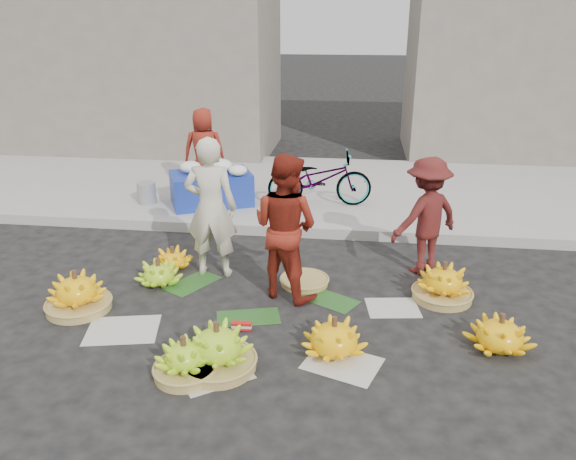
# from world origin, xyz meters

# --- Properties ---
(ground) EXTENTS (80.00, 80.00, 0.00)m
(ground) POSITION_xyz_m (0.00, 0.00, 0.00)
(ground) COLOR black
(ground) RESTS_ON ground
(curb) EXTENTS (40.00, 0.25, 0.15)m
(curb) POSITION_xyz_m (0.00, 2.20, 0.07)
(curb) COLOR gray
(curb) RESTS_ON ground
(sidewalk) EXTENTS (40.00, 4.00, 0.12)m
(sidewalk) POSITION_xyz_m (0.00, 4.30, 0.06)
(sidewalk) COLOR gray
(sidewalk) RESTS_ON ground
(building_left) EXTENTS (6.00, 3.00, 4.00)m
(building_left) POSITION_xyz_m (-4.00, 7.20, 2.00)
(building_left) COLOR gray
(building_left) RESTS_ON sidewalk
(building_right) EXTENTS (5.00, 3.00, 5.00)m
(building_right) POSITION_xyz_m (4.50, 7.70, 2.50)
(building_right) COLOR gray
(building_right) RESTS_ON sidewalk
(newspaper_scatter) EXTENTS (3.20, 1.80, 0.00)m
(newspaper_scatter) POSITION_xyz_m (0.00, -0.80, 0.00)
(newspaper_scatter) COLOR beige
(newspaper_scatter) RESTS_ON ground
(banana_leaves) EXTENTS (2.00, 1.00, 0.00)m
(banana_leaves) POSITION_xyz_m (-0.10, 0.20, 0.00)
(banana_leaves) COLOR #1C4A18
(banana_leaves) RESTS_ON ground
(banana_bunch_0) EXTENTS (0.77, 0.77, 0.46)m
(banana_bunch_0) POSITION_xyz_m (-1.92, -0.26, 0.20)
(banana_bunch_0) COLOR olive
(banana_bunch_0) RESTS_ON ground
(banana_bunch_1) EXTENTS (0.54, 0.54, 0.39)m
(banana_bunch_1) POSITION_xyz_m (-0.45, -1.25, 0.16)
(banana_bunch_1) COLOR olive
(banana_bunch_1) RESTS_ON ground
(banana_bunch_2) EXTENTS (0.70, 0.70, 0.46)m
(banana_bunch_2) POSITION_xyz_m (-0.20, -1.10, 0.20)
(banana_bunch_2) COLOR olive
(banana_bunch_2) RESTS_ON ground
(banana_bunch_3) EXTENTS (0.65, 0.65, 0.38)m
(banana_bunch_3) POSITION_xyz_m (0.81, -0.74, 0.17)
(banana_bunch_3) COLOR yellow
(banana_bunch_3) RESTS_ON ground
(banana_bunch_4) EXTENTS (0.76, 0.76, 0.37)m
(banana_bunch_4) POSITION_xyz_m (2.35, -0.47, 0.16)
(banana_bunch_4) COLOR yellow
(banana_bunch_4) RESTS_ON ground
(banana_bunch_5) EXTENTS (0.65, 0.65, 0.45)m
(banana_bunch_5) POSITION_xyz_m (1.95, 0.48, 0.19)
(banana_bunch_5) COLOR olive
(banana_bunch_5) RESTS_ON ground
(banana_bunch_6) EXTENTS (0.61, 0.61, 0.32)m
(banana_bunch_6) POSITION_xyz_m (-1.28, 0.45, 0.14)
(banana_bunch_6) COLOR #88CB1D
(banana_bunch_6) RESTS_ON ground
(banana_bunch_7) EXTENTS (0.55, 0.55, 0.29)m
(banana_bunch_7) POSITION_xyz_m (-1.26, 0.89, 0.12)
(banana_bunch_7) COLOR yellow
(banana_bunch_7) RESTS_ON ground
(basket_spare) EXTENTS (0.68, 0.68, 0.06)m
(basket_spare) POSITION_xyz_m (0.40, 0.66, 0.03)
(basket_spare) COLOR olive
(basket_spare) RESTS_ON ground
(incense_stack) EXTENTS (0.20, 0.08, 0.08)m
(incense_stack) POSITION_xyz_m (-0.12, -0.45, 0.05)
(incense_stack) COLOR red
(incense_stack) RESTS_ON ground
(vendor_cream) EXTENTS (0.63, 0.42, 1.68)m
(vendor_cream) POSITION_xyz_m (-0.72, 0.80, 0.84)
(vendor_cream) COLOR beige
(vendor_cream) RESTS_ON ground
(vendor_red) EXTENTS (0.98, 0.90, 1.61)m
(vendor_red) POSITION_xyz_m (0.21, 0.38, 0.81)
(vendor_red) COLOR maroon
(vendor_red) RESTS_ON ground
(man_striped) EXTENTS (1.06, 0.96, 1.43)m
(man_striped) POSITION_xyz_m (1.79, 1.19, 0.71)
(man_striped) COLOR maroon
(man_striped) RESTS_ON ground
(flower_table) EXTENTS (1.43, 1.20, 0.71)m
(flower_table) POSITION_xyz_m (-1.31, 3.06, 0.41)
(flower_table) COLOR navy
(flower_table) RESTS_ON sidewalk
(grey_bucket) EXTENTS (0.29, 0.29, 0.33)m
(grey_bucket) POSITION_xyz_m (-2.36, 2.98, 0.29)
(grey_bucket) COLOR gray
(grey_bucket) RESTS_ON sidewalk
(flower_vendor) EXTENTS (0.76, 0.57, 1.41)m
(flower_vendor) POSITION_xyz_m (-1.60, 3.73, 0.82)
(flower_vendor) COLOR maroon
(flower_vendor) RESTS_ON sidewalk
(bicycle) EXTENTS (0.79, 1.69, 0.85)m
(bicycle) POSITION_xyz_m (0.38, 3.21, 0.55)
(bicycle) COLOR gray
(bicycle) RESTS_ON sidewalk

